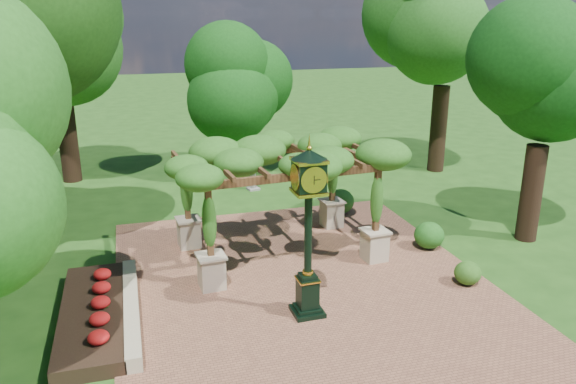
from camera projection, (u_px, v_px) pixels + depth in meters
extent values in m
plane|color=#1E4714|center=(315.00, 300.00, 14.64)|extent=(120.00, 120.00, 0.00)
cube|color=brown|center=(303.00, 283.00, 15.55)|extent=(10.00, 12.00, 0.04)
cube|color=#C6B793|center=(131.00, 309.00, 13.82)|extent=(0.35, 5.00, 0.40)
cube|color=red|center=(93.00, 315.00, 13.59)|extent=(1.50, 5.00, 0.36)
cube|color=black|center=(307.00, 311.00, 13.91)|extent=(0.77, 0.77, 0.11)
cube|color=black|center=(307.00, 293.00, 13.75)|extent=(0.48, 0.48, 0.84)
cube|color=gold|center=(308.00, 279.00, 13.64)|extent=(0.54, 0.54, 0.04)
cylinder|color=black|center=(308.00, 233.00, 13.27)|extent=(0.19, 0.19, 2.15)
cube|color=black|center=(309.00, 176.00, 12.85)|extent=(0.67, 0.67, 0.65)
cylinder|color=white|center=(314.00, 180.00, 12.54)|extent=(0.56, 0.04, 0.56)
cone|color=black|center=(309.00, 154.00, 12.69)|extent=(0.86, 0.86, 0.23)
sphere|color=gold|center=(309.00, 148.00, 12.65)|extent=(0.13, 0.13, 0.13)
cube|color=#C5B292|center=(212.00, 272.00, 15.12)|extent=(0.70, 0.70, 0.90)
cube|color=#53351C|center=(209.00, 222.00, 14.69)|extent=(0.17, 0.17, 1.85)
cube|color=#C5B292|center=(375.00, 246.00, 16.84)|extent=(0.70, 0.70, 0.90)
cube|color=#53351C|center=(377.00, 201.00, 16.41)|extent=(0.17, 0.17, 1.85)
cube|color=#C5B292|center=(189.00, 233.00, 17.79)|extent=(0.70, 0.70, 0.90)
cube|color=#53351C|center=(186.00, 190.00, 17.36)|extent=(0.17, 0.17, 1.85)
cube|color=#C5B292|center=(332.00, 214.00, 19.51)|extent=(0.70, 0.70, 0.90)
cube|color=#53351C|center=(333.00, 174.00, 19.07)|extent=(0.17, 0.17, 1.85)
cube|color=#53351C|center=(298.00, 176.00, 15.24)|extent=(5.79, 0.65, 0.22)
cube|color=#53351C|center=(263.00, 152.00, 17.91)|extent=(5.79, 0.65, 0.22)
ellipsoid|color=#285A19|center=(279.00, 154.00, 16.49)|extent=(6.10, 4.10, 1.00)
cube|color=gray|center=(253.00, 189.00, 23.80)|extent=(0.55, 0.55, 0.09)
cylinder|color=gray|center=(253.00, 180.00, 23.69)|extent=(0.28, 0.28, 0.77)
cylinder|color=gray|center=(253.00, 171.00, 23.56)|extent=(0.52, 0.52, 0.04)
ellipsoid|color=#2A5819|center=(468.00, 273.00, 15.34)|extent=(0.74, 0.74, 0.65)
ellipsoid|color=#1D5518|center=(429.00, 235.00, 17.69)|extent=(1.22, 1.22, 0.85)
ellipsoid|color=#225719|center=(340.00, 201.00, 20.80)|extent=(1.04, 1.04, 0.91)
cylinder|color=black|center=(68.00, 139.00, 24.53)|extent=(0.81, 0.81, 3.83)
ellipsoid|color=#245919|center=(54.00, 21.00, 23.03)|extent=(4.57, 4.57, 6.05)
cylinder|color=#341F14|center=(245.00, 148.00, 25.94)|extent=(0.60, 0.60, 2.39)
ellipsoid|color=#103E0F|center=(243.00, 81.00, 25.00)|extent=(3.91, 3.91, 3.78)
cylinder|color=black|center=(438.00, 129.00, 26.16)|extent=(0.76, 0.76, 4.00)
ellipsoid|color=#205418|center=(448.00, 13.00, 24.59)|extent=(4.63, 4.63, 6.31)
cylinder|color=black|center=(531.00, 193.00, 18.14)|extent=(0.67, 0.67, 3.18)
ellipsoid|color=#0F3C0F|center=(549.00, 64.00, 16.89)|extent=(3.76, 3.76, 5.03)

